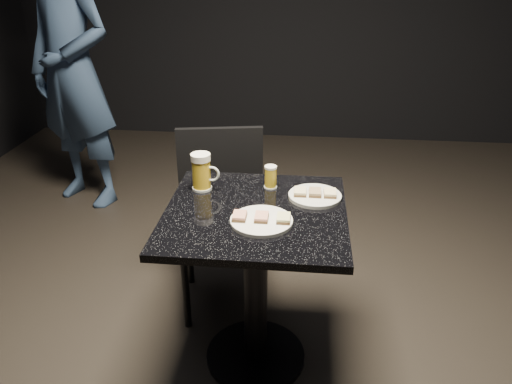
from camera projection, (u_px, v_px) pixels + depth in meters
The scene contains 10 objects.
floor at pixel (256, 357), 2.25m from camera, with size 6.00×6.00×0.00m, color black.
plate_large at pixel (261, 221), 1.84m from camera, with size 0.23×0.23×0.01m, color white.
plate_small at pixel (315, 196), 2.02m from camera, with size 0.21×0.21×0.01m, color silver.
patron at pixel (73, 72), 3.31m from camera, with size 0.68×0.44×1.86m, color navy.
table at pixel (256, 263), 2.03m from camera, with size 0.70×0.70×0.75m.
beer_mug at pixel (202, 172), 2.06m from camera, with size 0.12×0.08×0.16m.
beer_tumbler at pixel (271, 177), 2.09m from camera, with size 0.06×0.06×0.10m.
chair at pixel (222, 209), 2.46m from camera, with size 0.49×0.49×0.88m.
canapes_on_plate_large at pixel (261, 217), 1.83m from camera, with size 0.21×0.07×0.02m.
canapes_on_plate_small at pixel (315, 192), 2.02m from camera, with size 0.17×0.07×0.02m.
Camera 1 is at (0.17, -1.69, 1.66)m, focal length 35.00 mm.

